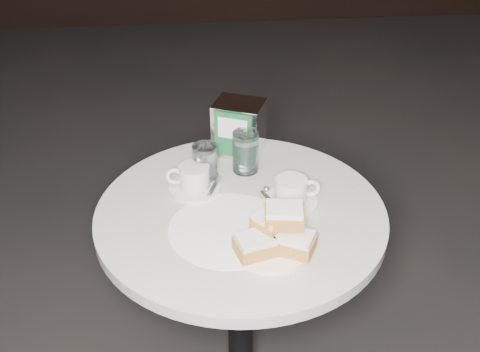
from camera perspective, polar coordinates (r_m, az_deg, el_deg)
name	(u,v)px	position (r m, az deg, el deg)	size (l,w,h in m)	color
cafe_table	(241,272)	(1.57, 0.07, -9.05)	(0.70, 0.70, 0.74)	black
sugar_spill	(229,229)	(1.39, -1.00, -5.04)	(0.28, 0.28, 0.00)	white
beignet_plate	(276,236)	(1.31, 3.41, -5.68)	(0.19, 0.17, 0.11)	white
coffee_cup_left	(194,180)	(1.51, -4.39, -0.34)	(0.14, 0.14, 0.07)	silver
coffee_cup_right	(291,193)	(1.46, 4.88, -1.63)	(0.14, 0.14, 0.07)	white
water_glass_left	(205,164)	(1.53, -3.35, 1.19)	(0.08, 0.08, 0.10)	white
water_glass_right	(246,152)	(1.56, 0.53, 2.26)	(0.08, 0.08, 0.11)	white
napkin_dispenser	(239,128)	(1.63, -0.10, 4.59)	(0.16, 0.14, 0.15)	silver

